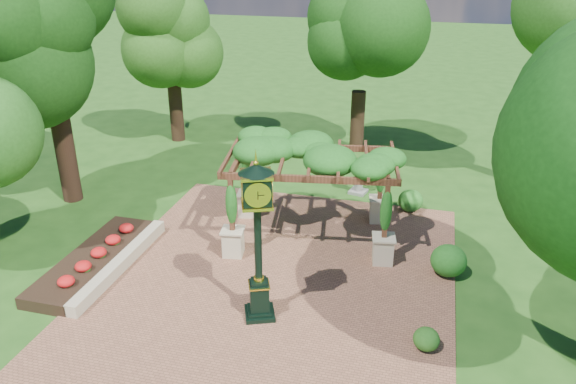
# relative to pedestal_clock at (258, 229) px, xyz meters

# --- Properties ---
(ground) EXTENTS (120.00, 120.00, 0.00)m
(ground) POSITION_rel_pedestal_clock_xyz_m (-0.07, 0.61, -2.59)
(ground) COLOR #1E4714
(ground) RESTS_ON ground
(brick_plaza) EXTENTS (10.00, 12.00, 0.04)m
(brick_plaza) POSITION_rel_pedestal_clock_xyz_m (-0.07, 1.61, -2.57)
(brick_plaza) COLOR brown
(brick_plaza) RESTS_ON ground
(border_wall) EXTENTS (0.35, 5.00, 0.40)m
(border_wall) POSITION_rel_pedestal_clock_xyz_m (-4.67, 1.11, -2.39)
(border_wall) COLOR #C6B793
(border_wall) RESTS_ON ground
(flower_bed) EXTENTS (1.50, 5.00, 0.36)m
(flower_bed) POSITION_rel_pedestal_clock_xyz_m (-5.57, 1.11, -2.41)
(flower_bed) COLOR red
(flower_bed) RESTS_ON ground
(pedestal_clock) EXTENTS (1.11, 1.11, 4.32)m
(pedestal_clock) POSITION_rel_pedestal_clock_xyz_m (0.00, 0.00, 0.00)
(pedestal_clock) COLOR black
(pedestal_clock) RESTS_ON brick_plaza
(pergola) EXTENTS (5.77, 4.13, 3.34)m
(pergola) POSITION_rel_pedestal_clock_xyz_m (0.31, 4.48, 0.16)
(pergola) COLOR beige
(pergola) RESTS_ON brick_plaza
(sundial) EXTENTS (0.75, 0.75, 1.12)m
(sundial) POSITION_rel_pedestal_clock_xyz_m (1.32, 8.47, -2.09)
(sundial) COLOR gray
(sundial) RESTS_ON ground
(shrub_front) EXTENTS (0.83, 0.83, 0.57)m
(shrub_front) POSITION_rel_pedestal_clock_xyz_m (4.22, -0.24, -2.26)
(shrub_front) COLOR #235518
(shrub_front) RESTS_ON brick_plaza
(shrub_mid) EXTENTS (1.09, 1.09, 0.93)m
(shrub_mid) POSITION_rel_pedestal_clock_xyz_m (4.70, 3.28, -2.08)
(shrub_mid) COLOR #1E5A19
(shrub_mid) RESTS_ON brick_plaza
(shrub_back) EXTENTS (0.99, 0.99, 0.80)m
(shrub_back) POSITION_rel_pedestal_clock_xyz_m (3.36, 7.30, -2.15)
(shrub_back) COLOR #25641D
(shrub_back) RESTS_ON brick_plaza
(tree_west_near) EXTENTS (4.19, 4.19, 9.28)m
(tree_west_near) POSITION_rel_pedestal_clock_xyz_m (-9.03, 5.12, 3.77)
(tree_west_near) COLOR #311C13
(tree_west_near) RESTS_ON ground
(tree_west_far) EXTENTS (3.60, 3.60, 7.67)m
(tree_west_far) POSITION_rel_pedestal_clock_xyz_m (-8.16, 12.54, 2.66)
(tree_west_far) COLOR #321E13
(tree_west_far) RESTS_ON ground
(tree_north) EXTENTS (4.06, 4.06, 7.07)m
(tree_north) POSITION_rel_pedestal_clock_xyz_m (0.47, 13.50, 2.26)
(tree_north) COLOR #322014
(tree_north) RESTS_ON ground
(tree_east_far) EXTENTS (4.04, 4.04, 9.52)m
(tree_east_far) POSITION_rel_pedestal_clock_xyz_m (7.84, 11.05, 3.93)
(tree_east_far) COLOR #2E2012
(tree_east_far) RESTS_ON ground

